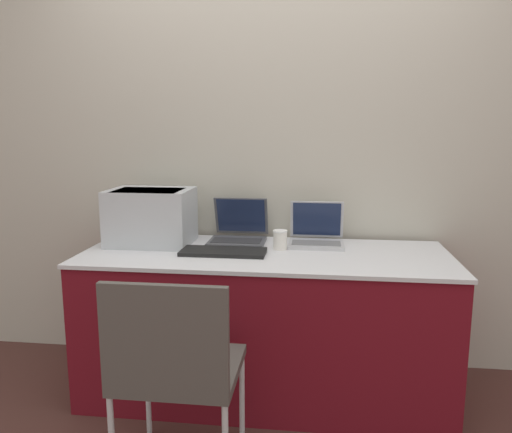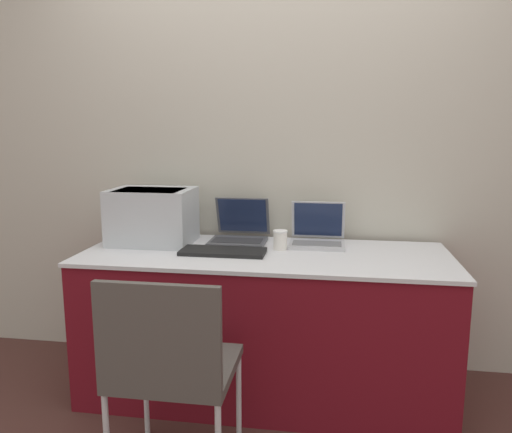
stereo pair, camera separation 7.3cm
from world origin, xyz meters
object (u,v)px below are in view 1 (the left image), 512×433
(laptop_right, at_px, (316,235))
(coffee_cup, at_px, (280,240))
(printer, at_px, (151,214))
(chair, at_px, (175,362))
(external_keyboard, at_px, (223,252))
(laptop_left, at_px, (239,232))

(laptop_right, distance_m, coffee_cup, 0.24)
(printer, bearing_deg, chair, -66.52)
(laptop_right, xyz_separation_m, external_keyboard, (-0.47, -0.28, -0.04))
(laptop_right, height_order, external_keyboard, laptop_right)
(laptop_right, bearing_deg, coffee_cup, -142.23)
(laptop_right, distance_m, external_keyboard, 0.55)
(laptop_right, height_order, chair, laptop_right)
(coffee_cup, xyz_separation_m, chair, (-0.34, -0.82, -0.31))
(laptop_left, xyz_separation_m, external_keyboard, (-0.03, -0.29, -0.04))
(external_keyboard, bearing_deg, laptop_left, 83.70)
(laptop_right, height_order, coffee_cup, laptop_right)
(laptop_right, bearing_deg, chair, -118.90)
(external_keyboard, bearing_deg, coffee_cup, 24.64)
(chair, bearing_deg, laptop_right, 61.10)
(laptop_left, relative_size, coffee_cup, 3.18)
(external_keyboard, bearing_deg, chair, -95.14)
(printer, relative_size, chair, 0.51)
(coffee_cup, bearing_deg, printer, 176.40)
(external_keyboard, distance_m, coffee_cup, 0.31)
(printer, height_order, laptop_left, printer)
(laptop_left, relative_size, chair, 0.37)
(printer, distance_m, coffee_cup, 0.73)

